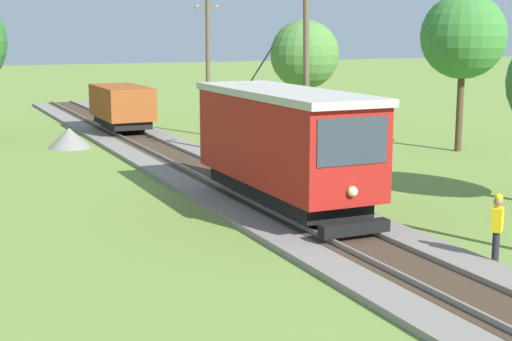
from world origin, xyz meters
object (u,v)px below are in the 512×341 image
gravel_pile (69,138)px  tree_left_far (463,36)px  utility_pole_far (208,62)px  red_tram (284,143)px  freight_car (122,106)px  utility_pole_mid (306,65)px  track_worker (497,226)px  tree_right_near (305,55)px

gravel_pile → tree_left_far: (16.44, -8.52, 4.82)m
utility_pole_far → red_tram: bearing=-103.4°
gravel_pile → tree_left_far: tree_left_far is taller
red_tram → freight_car: size_ratio=1.64×
utility_pole_mid → track_worker: (-1.93, -13.35, -3.25)m
freight_car → tree_left_far: (12.91, -12.13, 3.75)m
utility_pole_far → tree_right_near: bearing=15.7°
red_tram → track_worker: red_tram is taller
freight_car → tree_right_near: size_ratio=0.84×
utility_pole_mid → utility_pole_far: (0.00, 11.06, -0.30)m
utility_pole_far → tree_left_far: bearing=-48.4°
freight_car → gravel_pile: bearing=-134.3°
utility_pole_mid → track_worker: utility_pole_mid is taller
utility_pole_mid → track_worker: bearing=-98.2°
tree_right_near → gravel_pile: bearing=-167.3°
tree_left_far → utility_pole_mid: bearing=-172.2°
red_tram → tree_right_near: 22.31m
tree_right_near → tree_left_far: tree_left_far is taller
utility_pole_mid → gravel_pile: utility_pole_mid is taller
tree_left_far → gravel_pile: bearing=152.6°
utility_pole_far → tree_left_far: utility_pole_far is taller
red_tram → track_worker: (2.22, -6.99, -1.21)m
freight_car → track_worker: 26.78m
tree_left_far → track_worker: bearing=-126.3°
tree_left_far → tree_right_near: bearing=99.4°
freight_car → tree_left_far: 18.11m
freight_car → track_worker: bearing=-85.2°
utility_pole_far → tree_left_far: 13.26m
gravel_pile → utility_pole_far: bearing=9.9°
gravel_pile → utility_pole_mid: bearing=-51.7°
freight_car → gravel_pile: size_ratio=2.48×
red_tram → utility_pole_far: bearing=76.6°
red_tram → utility_pole_mid: utility_pole_mid is taller
red_tram → utility_pole_far: utility_pole_far is taller
gravel_pile → tree_right_near: 15.30m
tree_right_near → tree_left_far: bearing=-80.6°
utility_pole_mid → utility_pole_far: utility_pole_mid is taller
freight_car → tree_left_far: tree_left_far is taller
tree_right_near → utility_pole_far: bearing=-164.3°
utility_pole_mid → tree_left_far: utility_pole_mid is taller
tree_right_near → track_worker: bearing=-108.4°
utility_pole_mid → utility_pole_far: 11.06m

